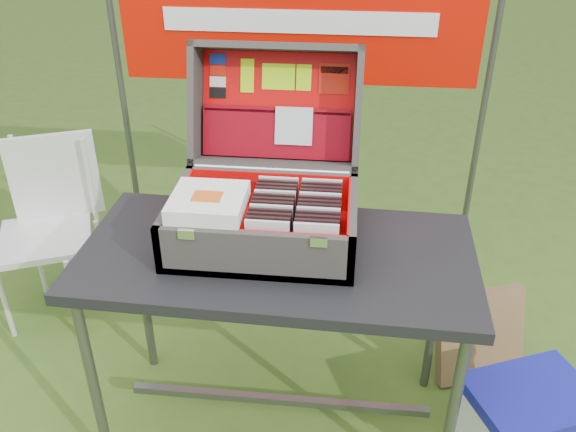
# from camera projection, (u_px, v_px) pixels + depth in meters

# --- Properties ---
(ground) EXTENTS (80.00, 80.00, 0.00)m
(ground) POSITION_uv_depth(u_px,v_px,m) (270.00, 425.00, 2.39)
(ground) COLOR #385E1D
(ground) RESTS_ON ground
(table) EXTENTS (1.31, 0.68, 0.81)m
(table) POSITION_uv_depth(u_px,v_px,m) (278.00, 344.00, 2.19)
(table) COLOR black
(table) RESTS_ON ground
(table_top) EXTENTS (1.31, 0.68, 0.04)m
(table_top) POSITION_uv_depth(u_px,v_px,m) (277.00, 256.00, 2.00)
(table_top) COLOR black
(table_top) RESTS_ON ground
(table_leg_fl) EXTENTS (0.04, 0.04, 0.77)m
(table_leg_fl) POSITION_uv_depth(u_px,v_px,m) (95.00, 389.00, 2.03)
(table_leg_fl) COLOR #59595B
(table_leg_fl) RESTS_ON ground
(table_leg_fr) EXTENTS (0.04, 0.04, 0.77)m
(table_leg_fr) POSITION_uv_depth(u_px,v_px,m) (451.00, 419.00, 1.93)
(table_leg_fr) COLOR #59595B
(table_leg_fr) RESTS_ON ground
(table_leg_bl) EXTENTS (0.04, 0.04, 0.77)m
(table_leg_bl) POSITION_uv_depth(u_px,v_px,m) (144.00, 293.00, 2.48)
(table_leg_bl) COLOR #59595B
(table_leg_bl) RESTS_ON ground
(table_leg_br) EXTENTS (0.04, 0.04, 0.77)m
(table_leg_br) POSITION_uv_depth(u_px,v_px,m) (435.00, 313.00, 2.38)
(table_leg_br) COLOR #59595B
(table_leg_br) RESTS_ON ground
(table_brace) EXTENTS (1.14, 0.03, 0.03)m
(table_brace) POSITION_uv_depth(u_px,v_px,m) (279.00, 400.00, 2.34)
(table_brace) COLOR #59595B
(table_brace) RESTS_ON ground
(suitcase) EXTENTS (0.61, 0.59, 0.55)m
(suitcase) POSITION_uv_depth(u_px,v_px,m) (264.00, 160.00, 1.95)
(suitcase) COLOR #42403D
(suitcase) RESTS_ON table
(suitcase_base_bottom) EXTENTS (0.61, 0.43, 0.02)m
(suitcase_base_bottom) POSITION_uv_depth(u_px,v_px,m) (263.00, 239.00, 2.03)
(suitcase_base_bottom) COLOR #42403D
(suitcase_base_bottom) RESTS_ON table_top
(suitcase_base_wall_front) EXTENTS (0.61, 0.02, 0.16)m
(suitcase_base_wall_front) POSITION_uv_depth(u_px,v_px,m) (253.00, 256.00, 1.82)
(suitcase_base_wall_front) COLOR #42403D
(suitcase_base_wall_front) RESTS_ON table_top
(suitcase_base_wall_back) EXTENTS (0.61, 0.02, 0.16)m
(suitcase_base_wall_back) POSITION_uv_depth(u_px,v_px,m) (271.00, 192.00, 2.17)
(suitcase_base_wall_back) COLOR #42403D
(suitcase_base_wall_back) RESTS_ON table_top
(suitcase_base_wall_left) EXTENTS (0.02, 0.43, 0.16)m
(suitcase_base_wall_left) POSITION_uv_depth(u_px,v_px,m) (176.00, 216.00, 2.02)
(suitcase_base_wall_left) COLOR #42403D
(suitcase_base_wall_left) RESTS_ON table_top
(suitcase_base_wall_right) EXTENTS (0.02, 0.43, 0.16)m
(suitcase_base_wall_right) POSITION_uv_depth(u_px,v_px,m) (352.00, 226.00, 1.97)
(suitcase_base_wall_right) COLOR #42403D
(suitcase_base_wall_right) RESTS_ON table_top
(suitcase_liner_floor) EXTENTS (0.56, 0.39, 0.01)m
(suitcase_liner_floor) POSITION_uv_depth(u_px,v_px,m) (263.00, 235.00, 2.02)
(suitcase_liner_floor) COLOR red
(suitcase_liner_floor) RESTS_ON suitcase_base_bottom
(suitcase_latch_left) EXTENTS (0.05, 0.01, 0.03)m
(suitcase_latch_left) POSITION_uv_depth(u_px,v_px,m) (186.00, 234.00, 1.79)
(suitcase_latch_left) COLOR silver
(suitcase_latch_left) RESTS_ON suitcase_base_wall_front
(suitcase_latch_right) EXTENTS (0.05, 0.01, 0.03)m
(suitcase_latch_right) POSITION_uv_depth(u_px,v_px,m) (319.00, 242.00, 1.76)
(suitcase_latch_right) COLOR silver
(suitcase_latch_right) RESTS_ON suitcase_base_wall_front
(suitcase_hinge) EXTENTS (0.55, 0.02, 0.02)m
(suitcase_hinge) POSITION_uv_depth(u_px,v_px,m) (271.00, 170.00, 2.14)
(suitcase_hinge) COLOR silver
(suitcase_hinge) RESTS_ON suitcase_base_wall_back
(suitcase_lid_back) EXTENTS (0.61, 0.16, 0.42)m
(suitcase_lid_back) POSITION_uv_depth(u_px,v_px,m) (278.00, 106.00, 2.24)
(suitcase_lid_back) COLOR #42403D
(suitcase_lid_back) RESTS_ON suitcase_base_wall_back
(suitcase_lid_rim_far) EXTENTS (0.61, 0.16, 0.07)m
(suitcase_lid_rim_far) POSITION_uv_depth(u_px,v_px,m) (278.00, 47.00, 2.13)
(suitcase_lid_rim_far) COLOR #42403D
(suitcase_lid_rim_far) RESTS_ON suitcase_lid_back
(suitcase_lid_rim_near) EXTENTS (0.61, 0.16, 0.07)m
(suitcase_lid_rim_near) POSITION_uv_depth(u_px,v_px,m) (274.00, 163.00, 2.22)
(suitcase_lid_rim_near) COLOR #42403D
(suitcase_lid_rim_near) RESTS_ON suitcase_lid_back
(suitcase_lid_rim_left) EXTENTS (0.02, 0.29, 0.46)m
(suitcase_lid_rim_left) POSITION_uv_depth(u_px,v_px,m) (196.00, 103.00, 2.20)
(suitcase_lid_rim_left) COLOR #42403D
(suitcase_lid_rim_left) RESTS_ON suitcase_lid_back
(suitcase_lid_rim_right) EXTENTS (0.02, 0.29, 0.46)m
(suitcase_lid_rim_right) POSITION_uv_depth(u_px,v_px,m) (358.00, 109.00, 2.15)
(suitcase_lid_rim_right) COLOR #42403D
(suitcase_lid_rim_right) RESTS_ON suitcase_lid_back
(suitcase_lid_liner) EXTENTS (0.56, 0.13, 0.36)m
(suitcase_lid_liner) POSITION_uv_depth(u_px,v_px,m) (278.00, 106.00, 2.23)
(suitcase_lid_liner) COLOR red
(suitcase_lid_liner) RESTS_ON suitcase_lid_back
(suitcase_liner_wall_front) EXTENTS (0.56, 0.01, 0.14)m
(suitcase_liner_wall_front) POSITION_uv_depth(u_px,v_px,m) (254.00, 250.00, 1.83)
(suitcase_liner_wall_front) COLOR red
(suitcase_liner_wall_front) RESTS_ON suitcase_base_bottom
(suitcase_liner_wall_back) EXTENTS (0.56, 0.01, 0.14)m
(suitcase_liner_wall_back) POSITION_uv_depth(u_px,v_px,m) (271.00, 191.00, 2.15)
(suitcase_liner_wall_back) COLOR red
(suitcase_liner_wall_back) RESTS_ON suitcase_base_bottom
(suitcase_liner_wall_left) EXTENTS (0.01, 0.39, 0.14)m
(suitcase_liner_wall_left) POSITION_uv_depth(u_px,v_px,m) (180.00, 213.00, 2.02)
(suitcase_liner_wall_left) COLOR red
(suitcase_liner_wall_left) RESTS_ON suitcase_base_bottom
(suitcase_liner_wall_right) EXTENTS (0.01, 0.39, 0.14)m
(suitcase_liner_wall_right) POSITION_uv_depth(u_px,v_px,m) (348.00, 223.00, 1.97)
(suitcase_liner_wall_right) COLOR red
(suitcase_liner_wall_right) RESTS_ON suitcase_base_bottom
(suitcase_lid_pocket) EXTENTS (0.54, 0.08, 0.17)m
(suitcase_lid_pocket) POSITION_uv_depth(u_px,v_px,m) (276.00, 134.00, 2.23)
(suitcase_lid_pocket) COLOR maroon
(suitcase_lid_pocket) RESTS_ON suitcase_lid_liner
(suitcase_pocket_edge) EXTENTS (0.53, 0.03, 0.03)m
(suitcase_pocket_edge) POSITION_uv_depth(u_px,v_px,m) (277.00, 110.00, 2.21)
(suitcase_pocket_edge) COLOR maroon
(suitcase_pocket_edge) RESTS_ON suitcase_lid_pocket
(suitcase_pocket_cd) EXTENTS (0.14, 0.05, 0.13)m
(suitcase_pocket_cd) POSITION_uv_depth(u_px,v_px,m) (294.00, 126.00, 2.20)
(suitcase_pocket_cd) COLOR silver
(suitcase_pocket_cd) RESTS_ON suitcase_lid_pocket
(lid_sticker_cc_a) EXTENTS (0.06, 0.01, 0.04)m
(lid_sticker_cc_a) POSITION_uv_depth(u_px,v_px,m) (218.00, 59.00, 2.21)
(lid_sticker_cc_a) COLOR #1933B2
(lid_sticker_cc_a) RESTS_ON suitcase_lid_liner
(lid_sticker_cc_b) EXTENTS (0.06, 0.01, 0.04)m
(lid_sticker_cc_b) POSITION_uv_depth(u_px,v_px,m) (218.00, 71.00, 2.22)
(lid_sticker_cc_b) COLOR red
(lid_sticker_cc_b) RESTS_ON suitcase_lid_liner
(lid_sticker_cc_c) EXTENTS (0.06, 0.01, 0.04)m
(lid_sticker_cc_c) POSITION_uv_depth(u_px,v_px,m) (218.00, 82.00, 2.23)
(lid_sticker_cc_c) COLOR white
(lid_sticker_cc_c) RESTS_ON suitcase_lid_liner
(lid_sticker_cc_d) EXTENTS (0.06, 0.01, 0.04)m
(lid_sticker_cc_d) POSITION_uv_depth(u_px,v_px,m) (218.00, 93.00, 2.23)
(lid_sticker_cc_d) COLOR black
(lid_sticker_cc_d) RESTS_ON suitcase_lid_liner
(lid_card_neon_tall) EXTENTS (0.05, 0.04, 0.11)m
(lid_card_neon_tall) POSITION_uv_depth(u_px,v_px,m) (247.00, 76.00, 2.21)
(lid_card_neon_tall) COLOR #A8E60C
(lid_card_neon_tall) RESTS_ON suitcase_lid_liner
(lid_card_neon_main) EXTENTS (0.12, 0.03, 0.09)m
(lid_card_neon_main) POSITION_uv_depth(u_px,v_px,m) (278.00, 77.00, 2.20)
(lid_card_neon_main) COLOR #A8E60C
(lid_card_neon_main) RESTS_ON suitcase_lid_liner
(lid_card_neon_small) EXTENTS (0.05, 0.03, 0.09)m
(lid_card_neon_small) POSITION_uv_depth(u_px,v_px,m) (304.00, 78.00, 2.19)
(lid_card_neon_small) COLOR #A8E60C
(lid_card_neon_small) RESTS_ON suitcase_lid_liner
(lid_sticker_band) EXTENTS (0.11, 0.04, 0.10)m
(lid_sticker_band) POSITION_uv_depth(u_px,v_px,m) (334.00, 79.00, 2.18)
(lid_sticker_band) COLOR red
(lid_sticker_band) RESTS_ON suitcase_lid_liner
(lid_sticker_band_bar) EXTENTS (0.10, 0.01, 0.02)m
(lid_sticker_band_bar) POSITION_uv_depth(u_px,v_px,m) (334.00, 70.00, 2.17)
(lid_sticker_band_bar) COLOR black
(lid_sticker_band_bar) RESTS_ON suitcase_lid_liner
(cd_left_0) EXTENTS (0.13, 0.01, 0.15)m
(cd_left_0) POSITION_uv_depth(u_px,v_px,m) (267.00, 243.00, 1.84)
(cd_left_0) COLOR silver
(cd_left_0) RESTS_ON suitcase_liner_floor
(cd_left_1) EXTENTS (0.13, 0.01, 0.15)m
(cd_left_1) POSITION_uv_depth(u_px,v_px,m) (268.00, 239.00, 1.86)
(cd_left_1) COLOR black
(cd_left_1) RESTS_ON suitcase_liner_floor
(cd_left_2) EXTENTS (0.13, 0.01, 0.15)m
(cd_left_2) POSITION_uv_depth(u_px,v_px,m) (269.00, 235.00, 1.88)
(cd_left_2) COLOR black
(cd_left_2) RESTS_ON suitcase_liner_floor
(cd_left_3) EXTENTS (0.13, 0.01, 0.15)m
(cd_left_3) POSITION_uv_depth(u_px,v_px,m) (271.00, 230.00, 1.90)
(cd_left_3) COLOR black
(cd_left_3) RESTS_ON suitcase_liner_floor
(cd_left_4) EXTENTS (0.13, 0.01, 0.15)m
(cd_left_4) POSITION_uv_depth(u_px,v_px,m) (272.00, 226.00, 1.92)
(cd_left_4) COLOR silver
(cd_left_4) RESTS_ON suitcase_liner_floor
(cd_left_5) EXTENTS (0.13, 0.01, 0.15)m
(cd_left_5) POSITION_uv_depth(u_px,v_px,m) (272.00, 223.00, 1.94)
(cd_left_5) COLOR black
(cd_left_5) RESTS_ON suitcase_liner_floor
(cd_left_6) EXTENTS (0.13, 0.01, 0.15)m
(cd_left_6) POSITION_uv_depth(u_px,v_px,m) (273.00, 219.00, 1.96)
(cd_left_6) COLOR black
(cd_left_6) RESTS_ON suitcase_liner_floor
(cd_left_7) EXTENTS (0.13, 0.01, 0.15)m
(cd_left_7) POSITION_uv_depth(u_px,v_px,m) (274.00, 215.00, 1.98)
(cd_left_7) COLOR black
(cd_left_7) RESTS_ON suitcase_liner_floor
(cd_left_8) EXTENTS (0.13, 0.01, 0.15)m
(cd_left_8) POSITION_uv_depth(u_px,v_px,m) (275.00, 211.00, 2.00)
(cd_left_8) COLOR silver
(cd_left_8) RESTS_ON suitcase_liner_floor
(cd_left_9) EXTENTS (0.13, 0.01, 0.15)m
(cd_left_9) POSITION_uv_depth(u_px,v_px,m) (276.00, 208.00, 2.02)
(cd_left_9) COLOR black
(cd_left_9) RESTS_ON suitcase_liner_floor
(cd_left_10) EXTENTS (0.13, 0.01, 0.15)m
(cd_left_10) POSITION_uv_depth(u_px,v_px,m) (277.00, 204.00, 2.04)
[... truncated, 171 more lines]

